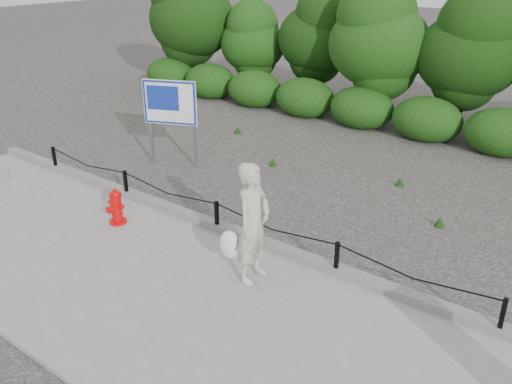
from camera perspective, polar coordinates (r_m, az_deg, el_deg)
name	(u,v)px	position (r m, az deg, el deg)	size (l,w,h in m)	color
ground	(217,234)	(10.15, -4.09, -4.48)	(90.00, 90.00, 0.00)	#2D2B28
sidewalk	(136,281)	(8.94, -12.57, -9.08)	(14.00, 4.00, 0.08)	gray
curb	(219,226)	(10.11, -3.93, -3.63)	(14.00, 0.22, 0.14)	slate
chain_barrier	(217,213)	(9.94, -4.17, -2.17)	(10.06, 0.06, 0.60)	black
treeline	(414,41)	(16.83, 16.31, 14.98)	(20.29, 3.50, 4.56)	black
fire_hydrant	(116,207)	(10.56, -14.50, -1.52)	(0.37, 0.37, 0.70)	red
pedestrian	(252,224)	(8.26, -0.47, -3.44)	(0.79, 0.75, 1.95)	beige
advertising_sign	(170,106)	(13.06, -9.04, 8.90)	(1.23, 0.58, 2.11)	slate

